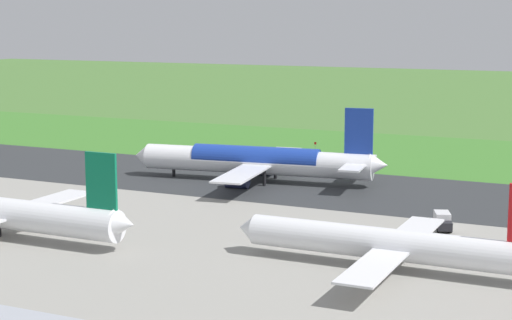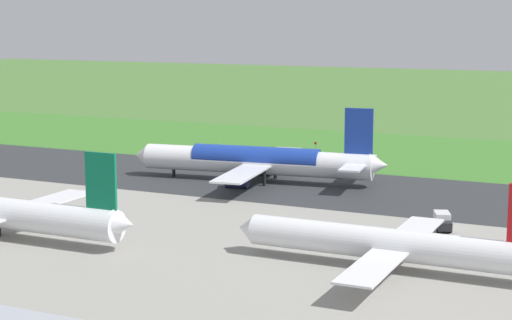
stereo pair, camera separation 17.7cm
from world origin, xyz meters
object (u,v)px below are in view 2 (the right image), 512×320
(airliner_parked_near, at_px, (391,244))
(traffic_cone_orange, at_px, (296,151))
(airliner_main, at_px, (258,161))
(no_stopping_sign, at_px, (315,146))
(service_truck_baggage, at_px, (443,221))

(airliner_parked_near, bearing_deg, traffic_cone_orange, -60.48)
(airliner_parked_near, bearing_deg, airliner_main, -49.15)
(airliner_main, xyz_separation_m, no_stopping_sign, (3.90, -43.04, -2.98))
(airliner_parked_near, distance_m, no_stopping_sign, 102.41)
(airliner_main, height_order, traffic_cone_orange, airliner_main)
(airliner_main, height_order, service_truck_baggage, airliner_main)
(no_stopping_sign, bearing_deg, service_truck_baggage, 125.23)
(airliner_main, bearing_deg, service_truck_baggage, 151.21)
(airliner_main, distance_m, airliner_parked_near, 64.13)
(no_stopping_sign, bearing_deg, airliner_parked_near, 116.60)
(airliner_parked_near, distance_m, traffic_cone_orange, 100.80)
(service_truck_baggage, distance_m, no_stopping_sign, 81.84)
(no_stopping_sign, relative_size, traffic_cone_orange, 4.17)
(airliner_parked_near, height_order, traffic_cone_orange, airliner_parked_near)
(no_stopping_sign, distance_m, traffic_cone_orange, 5.55)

